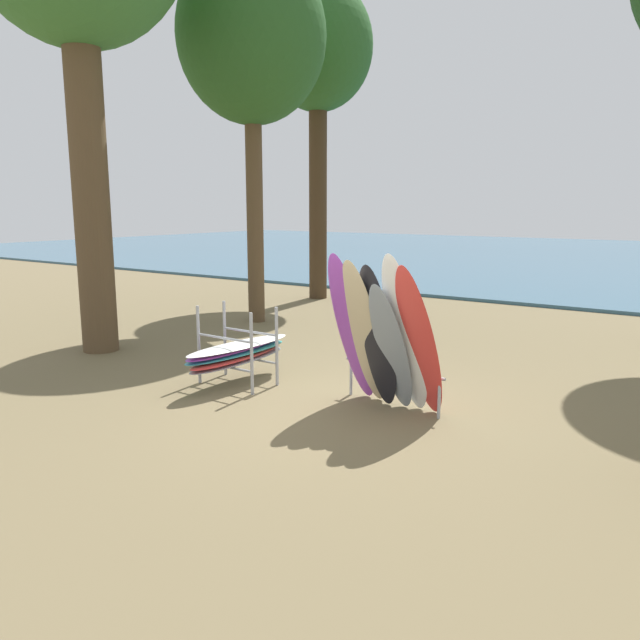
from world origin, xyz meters
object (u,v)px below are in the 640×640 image
Objects in this scene: tree_far_left_back at (318,53)px; board_storage_rack at (238,352)px; tree_far_right_back at (252,39)px; leaning_board_pile at (384,338)px.

tree_far_left_back is 11.44m from board_storage_rack.
tree_far_left_back is at bearing 103.41° from tree_far_right_back.
leaning_board_pile is 1.04× the size of board_storage_rack.
board_storage_rack is at bearing -176.67° from leaning_board_pile.
tree_far_right_back is 3.84× the size of leaning_board_pile.
tree_far_left_back reaches higher than tree_far_right_back.
tree_far_right_back is at bearing -76.59° from tree_far_left_back.
tree_far_right_back reaches higher than leaning_board_pile.
tree_far_right_back is at bearing 127.09° from board_storage_rack.
board_storage_rack is at bearing -52.91° from tree_far_right_back.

